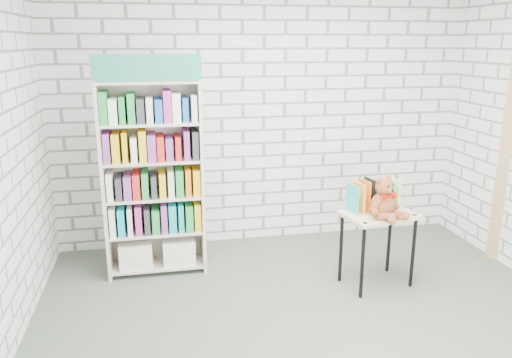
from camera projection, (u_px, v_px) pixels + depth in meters
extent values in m
plane|color=#465144|center=(317.00, 330.00, 3.92)|extent=(4.50, 4.50, 0.00)
cube|color=silver|center=(264.00, 117.00, 5.44)|extent=(4.50, 0.02, 2.80)
cube|color=beige|center=(104.00, 182.00, 4.64)|extent=(0.03, 0.36, 1.87)
cube|color=beige|center=(201.00, 177.00, 4.81)|extent=(0.03, 0.36, 1.87)
cube|color=beige|center=(154.00, 175.00, 4.88)|extent=(0.93, 0.02, 1.87)
cube|color=#28816E|center=(147.00, 67.00, 4.28)|extent=(0.93, 0.02, 0.23)
cube|color=beige|center=(158.00, 264.00, 4.95)|extent=(0.87, 0.34, 0.03)
cube|color=beige|center=(157.00, 231.00, 4.86)|extent=(0.87, 0.34, 0.03)
cube|color=beige|center=(155.00, 196.00, 4.77)|extent=(0.87, 0.34, 0.03)
cube|color=beige|center=(153.00, 160.00, 4.67)|extent=(0.87, 0.34, 0.03)
cube|color=beige|center=(150.00, 123.00, 4.58)|extent=(0.87, 0.34, 0.03)
cube|color=beige|center=(148.00, 82.00, 4.48)|extent=(0.87, 0.34, 0.03)
cube|color=silver|center=(136.00, 253.00, 4.88)|extent=(0.31, 0.30, 0.25)
cube|color=silver|center=(179.00, 249.00, 4.96)|extent=(0.31, 0.30, 0.25)
cube|color=green|center=(156.00, 218.00, 4.81)|extent=(0.87, 0.30, 0.25)
cube|color=orange|center=(154.00, 183.00, 4.72)|extent=(0.87, 0.30, 0.25)
cube|color=#BF338C|center=(152.00, 146.00, 4.63)|extent=(0.87, 0.30, 0.25)
cube|color=#19A5B2|center=(150.00, 108.00, 4.53)|extent=(0.87, 0.30, 0.25)
cube|color=tan|center=(379.00, 215.00, 4.51)|extent=(0.72, 0.57, 0.03)
cylinder|color=black|center=(362.00, 263.00, 4.34)|extent=(0.03, 0.03, 0.67)
cylinder|color=black|center=(341.00, 248.00, 4.65)|extent=(0.03, 0.03, 0.67)
cylinder|color=black|center=(413.00, 253.00, 4.55)|extent=(0.03, 0.03, 0.67)
cylinder|color=black|center=(389.00, 239.00, 4.86)|extent=(0.03, 0.03, 0.67)
cylinder|color=black|center=(365.00, 223.00, 4.26)|extent=(0.04, 0.04, 0.01)
cylinder|color=black|center=(415.00, 215.00, 4.46)|extent=(0.04, 0.04, 0.01)
cube|color=#2BAABC|center=(353.00, 198.00, 4.48)|extent=(0.05, 0.20, 0.27)
cube|color=orange|center=(359.00, 198.00, 4.50)|extent=(0.05, 0.20, 0.27)
cube|color=orange|center=(365.00, 197.00, 4.53)|extent=(0.05, 0.20, 0.27)
cube|color=black|center=(370.00, 196.00, 4.55)|extent=(0.05, 0.20, 0.27)
cube|color=white|center=(376.00, 195.00, 4.57)|extent=(0.05, 0.20, 0.27)
cube|color=#C25F22|center=(382.00, 195.00, 4.60)|extent=(0.05, 0.20, 0.27)
cube|color=#33A1C0|center=(387.00, 194.00, 4.62)|extent=(0.05, 0.20, 0.27)
cube|color=#D4FF54|center=(393.00, 193.00, 4.64)|extent=(0.05, 0.20, 0.27)
ellipsoid|color=brown|center=(383.00, 205.00, 4.39)|extent=(0.22, 0.19, 0.22)
sphere|color=brown|center=(384.00, 187.00, 4.35)|extent=(0.16, 0.16, 0.16)
sphere|color=brown|center=(379.00, 180.00, 4.31)|extent=(0.06, 0.06, 0.06)
sphere|color=brown|center=(388.00, 178.00, 4.37)|extent=(0.06, 0.06, 0.06)
sphere|color=brown|center=(390.00, 191.00, 4.30)|extent=(0.06, 0.06, 0.06)
sphere|color=black|center=(388.00, 186.00, 4.27)|extent=(0.02, 0.02, 0.02)
sphere|color=black|center=(392.00, 185.00, 4.30)|extent=(0.02, 0.02, 0.02)
sphere|color=black|center=(392.00, 191.00, 4.28)|extent=(0.02, 0.02, 0.02)
cylinder|color=brown|center=(376.00, 204.00, 4.31)|extent=(0.13, 0.08, 0.15)
cylinder|color=brown|center=(393.00, 200.00, 4.43)|extent=(0.11, 0.12, 0.15)
sphere|color=brown|center=(375.00, 212.00, 4.30)|extent=(0.06, 0.06, 0.06)
sphere|color=brown|center=(396.00, 206.00, 4.45)|extent=(0.06, 0.06, 0.06)
cylinder|color=brown|center=(387.00, 217.00, 4.29)|extent=(0.16, 0.17, 0.09)
cylinder|color=brown|center=(397.00, 214.00, 4.36)|extent=(0.08, 0.17, 0.09)
sphere|color=brown|center=(392.00, 220.00, 4.22)|extent=(0.07, 0.07, 0.07)
sphere|color=brown|center=(405.00, 216.00, 4.32)|extent=(0.07, 0.07, 0.07)
cone|color=#BB110B|center=(386.00, 197.00, 4.30)|extent=(0.08, 0.08, 0.06)
cone|color=#BB110B|center=(392.00, 195.00, 4.34)|extent=(0.08, 0.08, 0.06)
sphere|color=#BB110B|center=(389.00, 196.00, 4.32)|extent=(0.03, 0.03, 0.03)
cube|color=tan|center=(504.00, 161.00, 4.97)|extent=(0.05, 0.12, 2.10)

